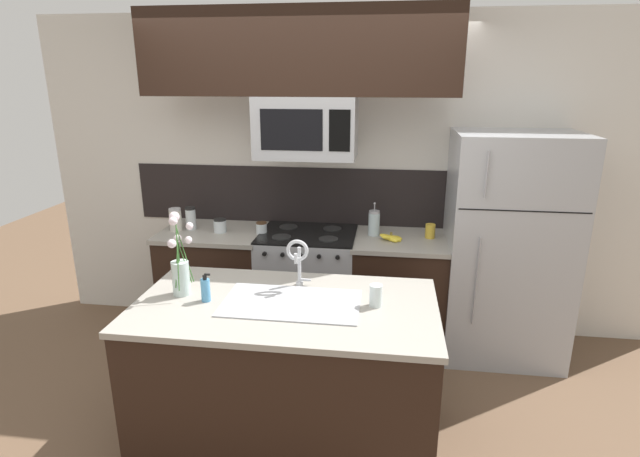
# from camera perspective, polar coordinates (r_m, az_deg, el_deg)

# --- Properties ---
(ground_plane) EXTENTS (10.00, 10.00, 0.00)m
(ground_plane) POSITION_cam_1_polar(r_m,az_deg,el_deg) (3.58, -3.77, -19.22)
(ground_plane) COLOR brown
(rear_partition) EXTENTS (5.20, 0.10, 2.60)m
(rear_partition) POSITION_cam_1_polar(r_m,az_deg,el_deg) (4.20, 3.45, 5.78)
(rear_partition) COLOR silver
(rear_partition) RESTS_ON ground
(splash_band) EXTENTS (3.07, 0.01, 0.48)m
(splash_band) POSITION_cam_1_polar(r_m,az_deg,el_deg) (4.21, -0.73, 3.75)
(splash_band) COLOR black
(splash_band) RESTS_ON rear_partition
(back_counter_left) EXTENTS (0.84, 0.65, 0.91)m
(back_counter_left) POSITION_cam_1_polar(r_m,az_deg,el_deg) (4.31, -11.76, -5.99)
(back_counter_left) COLOR black
(back_counter_left) RESTS_ON ground
(back_counter_right) EXTENTS (0.73, 0.65, 0.91)m
(back_counter_right) POSITION_cam_1_polar(r_m,az_deg,el_deg) (4.08, 8.90, -7.20)
(back_counter_right) COLOR black
(back_counter_right) RESTS_ON ground
(stove_range) EXTENTS (0.76, 0.64, 0.93)m
(stove_range) POSITION_cam_1_polar(r_m,az_deg,el_deg) (4.12, -1.38, -6.64)
(stove_range) COLOR #A8AAAF
(stove_range) RESTS_ON ground
(microwave) EXTENTS (0.74, 0.40, 0.45)m
(microwave) POSITION_cam_1_polar(r_m,az_deg,el_deg) (3.77, -1.57, 11.48)
(microwave) COLOR #A8AAAF
(upper_cabinet_band) EXTENTS (2.27, 0.34, 0.60)m
(upper_cabinet_band) POSITION_cam_1_polar(r_m,az_deg,el_deg) (3.74, -2.54, 19.48)
(upper_cabinet_band) COLOR black
(refrigerator) EXTENTS (0.90, 0.74, 1.74)m
(refrigerator) POSITION_cam_1_polar(r_m,az_deg,el_deg) (4.05, 20.53, -2.04)
(refrigerator) COLOR #A8AAAF
(refrigerator) RESTS_ON ground
(storage_jar_tall) EXTENTS (0.10, 0.10, 0.18)m
(storage_jar_tall) POSITION_cam_1_polar(r_m,az_deg,el_deg) (4.22, -16.18, 1.02)
(storage_jar_tall) COLOR silver
(storage_jar_tall) RESTS_ON back_counter_left
(storage_jar_medium) EXTENTS (0.08, 0.08, 0.19)m
(storage_jar_medium) POSITION_cam_1_polar(r_m,az_deg,el_deg) (4.21, -14.55, 1.14)
(storage_jar_medium) COLOR silver
(storage_jar_medium) RESTS_ON back_counter_left
(storage_jar_short) EXTENTS (0.10, 0.10, 0.11)m
(storage_jar_short) POSITION_cam_1_polar(r_m,az_deg,el_deg) (4.09, -11.36, 0.33)
(storage_jar_short) COLOR silver
(storage_jar_short) RESTS_ON back_counter_left
(storage_jar_squat) EXTENTS (0.09, 0.09, 0.09)m
(storage_jar_squat) POSITION_cam_1_polar(r_m,az_deg,el_deg) (4.00, -6.70, 0.05)
(storage_jar_squat) COLOR silver
(storage_jar_squat) RESTS_ON back_counter_left
(banana_bunch) EXTENTS (0.19, 0.16, 0.08)m
(banana_bunch) POSITION_cam_1_polar(r_m,az_deg,el_deg) (3.85, 8.12, -1.06)
(banana_bunch) COLOR yellow
(banana_bunch) RESTS_ON back_counter_right
(french_press) EXTENTS (0.09, 0.09, 0.27)m
(french_press) POSITION_cam_1_polar(r_m,az_deg,el_deg) (3.95, 6.19, 0.63)
(french_press) COLOR silver
(french_press) RESTS_ON back_counter_right
(coffee_tin) EXTENTS (0.08, 0.08, 0.11)m
(coffee_tin) POSITION_cam_1_polar(r_m,az_deg,el_deg) (3.96, 12.48, -0.29)
(coffee_tin) COLOR gold
(coffee_tin) RESTS_ON back_counter_right
(island_counter) EXTENTS (1.68, 0.92, 0.91)m
(island_counter) POSITION_cam_1_polar(r_m,az_deg,el_deg) (3.03, -3.81, -16.27)
(island_counter) COLOR black
(island_counter) RESTS_ON ground
(kitchen_sink) EXTENTS (0.76, 0.44, 0.16)m
(kitchen_sink) POSITION_cam_1_polar(r_m,az_deg,el_deg) (2.83, -3.28, -9.80)
(kitchen_sink) COLOR #ADAFB5
(kitchen_sink) RESTS_ON island_counter
(sink_faucet) EXTENTS (0.14, 0.14, 0.31)m
(sink_faucet) POSITION_cam_1_polar(r_m,az_deg,el_deg) (2.92, -2.53, -3.21)
(sink_faucet) COLOR #B7BABF
(sink_faucet) RESTS_ON island_counter
(dish_soap_bottle) EXTENTS (0.06, 0.05, 0.16)m
(dish_soap_bottle) POSITION_cam_1_polar(r_m,az_deg,el_deg) (2.87, -12.95, -6.82)
(dish_soap_bottle) COLOR #4C93C6
(dish_soap_bottle) RESTS_ON island_counter
(drinking_glass) EXTENTS (0.07, 0.07, 0.12)m
(drinking_glass) POSITION_cam_1_polar(r_m,az_deg,el_deg) (2.76, 6.40, -7.62)
(drinking_glass) COLOR silver
(drinking_glass) RESTS_ON island_counter
(flower_vase) EXTENTS (0.13, 0.19, 0.50)m
(flower_vase) POSITION_cam_1_polar(r_m,az_deg,el_deg) (2.95, -15.67, -4.59)
(flower_vase) COLOR silver
(flower_vase) RESTS_ON island_counter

